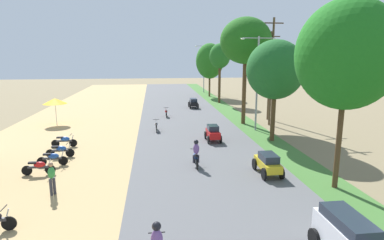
{
  "coord_description": "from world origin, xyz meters",
  "views": [
    {
      "loc": [
        -3.12,
        -3.48,
        6.6
      ],
      "look_at": [
        -0.32,
        19.59,
        1.86
      ],
      "focal_mm": 29.89,
      "sensor_mm": 36.0,
      "label": 1
    }
  ],
  "objects_px": {
    "streetlamp_mid": "(204,66)",
    "utility_pole_far": "(272,71)",
    "motorbike_ahead_second": "(196,154)",
    "median_tree_fifth": "(210,61)",
    "median_tree_third": "(246,41)",
    "median_tree_fourth": "(220,57)",
    "motorbike_ahead_third": "(156,125)",
    "motorbike_ahead_fourth": "(166,112)",
    "pedestrian_on_shoulder": "(52,177)",
    "car_sedan_black": "(193,103)",
    "car_hatchback_red": "(213,133)",
    "median_tree_nearest": "(347,55)",
    "parked_motorbike_third": "(39,166)",
    "parked_motorbike_sixth": "(64,140)",
    "utility_pole_near": "(270,75)",
    "median_tree_second": "(275,70)",
    "streetlamp_near": "(257,77)",
    "parked_motorbike_fourth": "(53,158)",
    "car_van_white": "(345,236)",
    "vendor_umbrella": "(55,101)",
    "parked_motorbike_fifth": "(60,150)",
    "car_sedan_yellow": "(268,163)"
  },
  "relations": [
    {
      "from": "streetlamp_mid",
      "to": "utility_pole_far",
      "type": "distance_m",
      "value": 27.35
    },
    {
      "from": "motorbike_ahead_second",
      "to": "utility_pole_far",
      "type": "bearing_deg",
      "value": 51.89
    },
    {
      "from": "median_tree_fifth",
      "to": "median_tree_third",
      "type": "bearing_deg",
      "value": -90.98
    },
    {
      "from": "median_tree_fourth",
      "to": "median_tree_fifth",
      "type": "relative_size",
      "value": 0.97
    },
    {
      "from": "motorbike_ahead_third",
      "to": "motorbike_ahead_fourth",
      "type": "height_order",
      "value": "same"
    },
    {
      "from": "pedestrian_on_shoulder",
      "to": "car_sedan_black",
      "type": "xyz_separation_m",
      "value": [
        9.82,
        24.5,
        -0.22
      ]
    },
    {
      "from": "median_tree_fourth",
      "to": "car_hatchback_red",
      "type": "xyz_separation_m",
      "value": [
        -4.62,
        -19.94,
        -5.65
      ]
    },
    {
      "from": "median_tree_nearest",
      "to": "car_hatchback_red",
      "type": "xyz_separation_m",
      "value": [
        -4.49,
        9.38,
        -5.86
      ]
    },
    {
      "from": "motorbike_ahead_third",
      "to": "motorbike_ahead_fourth",
      "type": "relative_size",
      "value": 1.0
    },
    {
      "from": "parked_motorbike_third",
      "to": "median_tree_nearest",
      "type": "height_order",
      "value": "median_tree_nearest"
    },
    {
      "from": "parked_motorbike_sixth",
      "to": "utility_pole_near",
      "type": "distance_m",
      "value": 20.43
    },
    {
      "from": "parked_motorbike_third",
      "to": "median_tree_fourth",
      "type": "xyz_separation_m",
      "value": [
        15.5,
        25.78,
        5.84
      ]
    },
    {
      "from": "median_tree_nearest",
      "to": "median_tree_fourth",
      "type": "height_order",
      "value": "median_tree_nearest"
    },
    {
      "from": "median_tree_second",
      "to": "utility_pole_near",
      "type": "relative_size",
      "value": 0.86
    },
    {
      "from": "streetlamp_near",
      "to": "parked_motorbike_fourth",
      "type": "bearing_deg",
      "value": -153.22
    },
    {
      "from": "median_tree_nearest",
      "to": "car_van_white",
      "type": "height_order",
      "value": "median_tree_nearest"
    },
    {
      "from": "parked_motorbike_third",
      "to": "parked_motorbike_fourth",
      "type": "relative_size",
      "value": 1.0
    },
    {
      "from": "parked_motorbike_sixth",
      "to": "vendor_umbrella",
      "type": "xyz_separation_m",
      "value": [
        -2.86,
        8.22,
        1.75
      ]
    },
    {
      "from": "parked_motorbike_sixth",
      "to": "median_tree_third",
      "type": "relative_size",
      "value": 0.18
    },
    {
      "from": "parked_motorbike_third",
      "to": "median_tree_third",
      "type": "height_order",
      "value": "median_tree_third"
    },
    {
      "from": "utility_pole_far",
      "to": "car_van_white",
      "type": "relative_size",
      "value": 4.13
    },
    {
      "from": "median_tree_fourth",
      "to": "parked_motorbike_fifth",
      "type": "bearing_deg",
      "value": -123.83
    },
    {
      "from": "pedestrian_on_shoulder",
      "to": "car_van_white",
      "type": "xyz_separation_m",
      "value": [
        10.75,
        -6.46,
        0.06
      ]
    },
    {
      "from": "parked_motorbike_fourth",
      "to": "motorbike_ahead_third",
      "type": "height_order",
      "value": "motorbike_ahead_third"
    },
    {
      "from": "car_sedan_black",
      "to": "streetlamp_mid",
      "type": "bearing_deg",
      "value": 76.67
    },
    {
      "from": "parked_motorbike_sixth",
      "to": "streetlamp_mid",
      "type": "height_order",
      "value": "streetlamp_mid"
    },
    {
      "from": "motorbike_ahead_third",
      "to": "median_tree_nearest",
      "type": "bearing_deg",
      "value": -56.53
    },
    {
      "from": "parked_motorbike_fourth",
      "to": "car_van_white",
      "type": "height_order",
      "value": "car_van_white"
    },
    {
      "from": "parked_motorbike_fifth",
      "to": "car_sedan_black",
      "type": "bearing_deg",
      "value": 59.33
    },
    {
      "from": "parked_motorbike_fifth",
      "to": "car_hatchback_red",
      "type": "bearing_deg",
      "value": 14.47
    },
    {
      "from": "median_tree_second",
      "to": "motorbike_ahead_second",
      "type": "relative_size",
      "value": 4.27
    },
    {
      "from": "median_tree_second",
      "to": "motorbike_ahead_third",
      "type": "height_order",
      "value": "median_tree_second"
    },
    {
      "from": "pedestrian_on_shoulder",
      "to": "car_sedan_black",
      "type": "distance_m",
      "value": 26.4
    },
    {
      "from": "car_hatchback_red",
      "to": "parked_motorbike_third",
      "type": "bearing_deg",
      "value": -151.8
    },
    {
      "from": "parked_motorbike_fifth",
      "to": "utility_pole_near",
      "type": "relative_size",
      "value": 0.2
    },
    {
      "from": "vendor_umbrella",
      "to": "motorbike_ahead_second",
      "type": "bearing_deg",
      "value": -48.95
    },
    {
      "from": "pedestrian_on_shoulder",
      "to": "streetlamp_near",
      "type": "bearing_deg",
      "value": 40.67
    },
    {
      "from": "car_sedan_yellow",
      "to": "car_hatchback_red",
      "type": "bearing_deg",
      "value": 103.41
    },
    {
      "from": "median_tree_fourth",
      "to": "motorbike_ahead_second",
      "type": "xyz_separation_m",
      "value": [
        -6.68,
        -25.49,
        -5.54
      ]
    },
    {
      "from": "streetlamp_mid",
      "to": "motorbike_ahead_second",
      "type": "height_order",
      "value": "streetlamp_mid"
    },
    {
      "from": "median_tree_fifth",
      "to": "utility_pole_far",
      "type": "bearing_deg",
      "value": -84.68
    },
    {
      "from": "parked_motorbike_third",
      "to": "car_hatchback_red",
      "type": "xyz_separation_m",
      "value": [
        10.88,
        5.83,
        0.19
      ]
    },
    {
      "from": "streetlamp_near",
      "to": "vendor_umbrella",
      "type": "bearing_deg",
      "value": 165.57
    },
    {
      "from": "parked_motorbike_third",
      "to": "streetlamp_near",
      "type": "xyz_separation_m",
      "value": [
        15.32,
        9.07,
        4.15
      ]
    },
    {
      "from": "pedestrian_on_shoulder",
      "to": "utility_pole_far",
      "type": "height_order",
      "value": "utility_pole_far"
    },
    {
      "from": "vendor_umbrella",
      "to": "median_tree_second",
      "type": "bearing_deg",
      "value": -24.22
    },
    {
      "from": "median_tree_fourth",
      "to": "utility_pole_near",
      "type": "bearing_deg",
      "value": -77.44
    },
    {
      "from": "parked_motorbike_third",
      "to": "streetlamp_mid",
      "type": "bearing_deg",
      "value": 68.28
    },
    {
      "from": "median_tree_nearest",
      "to": "utility_pole_far",
      "type": "height_order",
      "value": "utility_pole_far"
    },
    {
      "from": "car_van_white",
      "to": "motorbike_ahead_second",
      "type": "distance_m",
      "value": 10.13
    }
  ]
}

